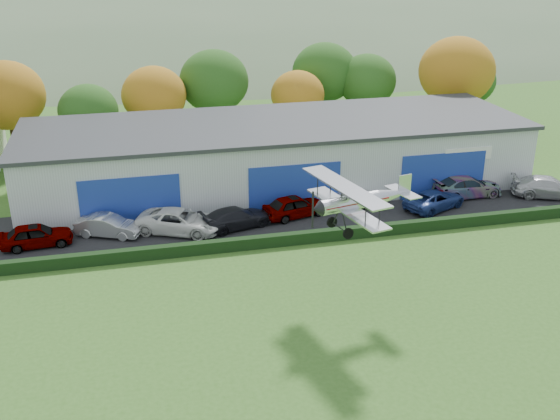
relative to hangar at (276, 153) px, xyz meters
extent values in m
plane|color=#345F1E|center=(-5.00, -27.98, -2.66)|extent=(300.00, 300.00, 0.00)
cube|color=black|center=(-2.00, -6.98, -2.63)|extent=(48.00, 9.00, 0.05)
cube|color=black|center=(-2.00, -11.78, -2.26)|extent=(46.00, 0.60, 0.80)
cube|color=#B2B7BC|center=(0.00, 0.02, -0.16)|extent=(40.00, 12.00, 5.00)
cube|color=#2D3033|center=(0.00, 0.02, 2.49)|extent=(40.60, 12.60, 0.30)
cube|color=#1D3599|center=(-12.00, -6.03, -0.86)|extent=(7.00, 0.12, 3.60)
cube|color=#1D3599|center=(0.00, -6.03, -0.86)|extent=(7.00, 0.12, 3.60)
cube|color=#1D3599|center=(12.00, -6.03, -0.86)|extent=(7.00, 0.12, 3.60)
cylinder|color=#3D2614|center=(-22.00, 12.02, -1.08)|extent=(0.36, 0.36, 3.15)
ellipsoid|color=#9A5213|center=(-22.00, 12.02, 3.37)|extent=(6.84, 6.84, 6.16)
cylinder|color=#3D2614|center=(-15.00, 10.02, -1.43)|extent=(0.36, 0.36, 2.45)
ellipsoid|color=#1E4C14|center=(-15.00, 10.02, 2.03)|extent=(5.32, 5.32, 4.79)
cylinder|color=#3D2614|center=(-9.00, 12.02, -1.26)|extent=(0.36, 0.36, 2.80)
ellipsoid|color=#9A5213|center=(-9.00, 12.02, 2.70)|extent=(6.08, 6.08, 5.47)
cylinder|color=#3D2614|center=(-3.00, 14.02, -1.08)|extent=(0.36, 0.36, 3.15)
ellipsoid|color=#1E4C14|center=(-3.00, 14.02, 3.37)|extent=(6.84, 6.84, 6.16)
cylinder|color=#3D2614|center=(5.00, 12.02, -1.43)|extent=(0.36, 0.36, 2.45)
ellipsoid|color=#9A5213|center=(5.00, 12.02, 2.03)|extent=(5.32, 5.32, 4.79)
cylinder|color=#3D2614|center=(13.00, 14.02, -1.26)|extent=(0.36, 0.36, 2.80)
ellipsoid|color=#1E4C14|center=(13.00, 14.02, 2.70)|extent=(6.08, 6.08, 5.47)
cylinder|color=#3D2614|center=(21.00, 10.02, -0.91)|extent=(0.36, 0.36, 3.50)
ellipsoid|color=#9A5213|center=(21.00, 10.02, 4.04)|extent=(7.60, 7.60, 6.84)
cylinder|color=#3D2614|center=(25.00, 14.02, -1.43)|extent=(0.36, 0.36, 2.45)
ellipsoid|color=#1E4C14|center=(25.00, 14.02, 2.03)|extent=(5.32, 5.32, 4.79)
cylinder|color=#3D2614|center=(9.00, 16.02, -1.08)|extent=(0.36, 0.36, 3.15)
ellipsoid|color=#1E4C14|center=(9.00, 16.02, 3.37)|extent=(6.84, 6.84, 6.16)
ellipsoid|color=#4C6642|center=(15.00, 112.02, -18.06)|extent=(320.00, 196.00, 56.00)
ellipsoid|color=#4C6642|center=(85.00, 112.02, -12.56)|extent=(240.00, 126.00, 36.00)
imported|color=gray|center=(-18.25, -8.21, -1.82)|extent=(4.79, 2.32, 1.58)
imported|color=silver|center=(-13.63, -7.61, -1.87)|extent=(4.73, 3.20, 1.48)
imported|color=silver|center=(-8.81, -8.14, -1.79)|extent=(6.46, 4.90, 1.63)
imported|color=black|center=(-4.88, -8.28, -1.86)|extent=(5.51, 3.40, 1.49)
imported|color=gray|center=(-0.34, -7.31, -1.78)|extent=(5.17, 3.15, 1.65)
imported|color=silver|center=(4.76, -6.58, -1.91)|extent=(4.48, 2.71, 1.39)
imported|color=navy|center=(10.33, -8.26, -1.89)|extent=(5.68, 4.31, 1.43)
imported|color=gray|center=(13.91, -6.48, -1.77)|extent=(5.82, 2.57, 1.66)
imported|color=silver|center=(20.13, -8.14, -1.79)|extent=(6.07, 4.27, 1.63)
cylinder|color=silver|center=(-0.79, -20.16, 3.49)|extent=(3.58, 1.58, 0.82)
cone|color=silver|center=(1.89, -19.54, 3.49)|extent=(2.15, 1.25, 0.82)
cone|color=black|center=(-2.71, -20.59, 3.49)|extent=(0.63, 0.91, 0.82)
cube|color=maroon|center=(-0.52, -20.09, 3.53)|extent=(3.94, 1.68, 0.05)
cube|color=black|center=(-0.34, -20.05, 3.87)|extent=(1.19, 0.78, 0.23)
cube|color=silver|center=(-0.97, -20.20, 3.21)|extent=(2.58, 6.69, 0.09)
cube|color=silver|center=(-1.15, -20.24, 4.45)|extent=(2.75, 7.06, 0.09)
cylinder|color=black|center=(-0.84, -22.61, 3.83)|extent=(0.07, 0.07, 1.19)
cylinder|color=black|center=(-0.04, -22.43, 3.83)|extent=(0.07, 0.07, 1.19)
cylinder|color=black|center=(-1.90, -17.97, 3.83)|extent=(0.07, 0.07, 1.19)
cylinder|color=black|center=(-1.10, -17.78, 3.83)|extent=(0.07, 0.07, 1.19)
cylinder|color=black|center=(-1.08, -20.55, 4.13)|extent=(0.10, 0.20, 0.68)
cylinder|color=black|center=(-1.22, -19.92, 4.13)|extent=(0.10, 0.20, 0.68)
cylinder|color=black|center=(-1.24, -20.66, 2.71)|extent=(0.20, 0.64, 1.12)
cylinder|color=black|center=(-1.41, -19.90, 2.71)|extent=(0.20, 0.64, 1.12)
cylinder|color=black|center=(-1.33, -20.28, 2.16)|extent=(0.45, 1.71, 0.06)
cylinder|color=black|center=(-1.14, -21.08, 2.16)|extent=(0.60, 0.26, 0.59)
cylinder|color=black|center=(-1.51, -19.47, 2.16)|extent=(0.60, 0.26, 0.59)
cylinder|color=black|center=(2.52, -19.40, 3.26)|extent=(0.34, 0.13, 0.39)
cube|color=silver|center=(2.52, -19.40, 3.53)|extent=(1.33, 2.51, 0.05)
cube|color=silver|center=(2.61, -19.38, 3.99)|extent=(0.82, 0.24, 1.01)
cube|color=black|center=(-2.95, -20.65, 3.49)|extent=(0.08, 0.12, 2.02)
camera|label=1|loc=(-11.87, -50.47, 16.23)|focal=42.29mm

